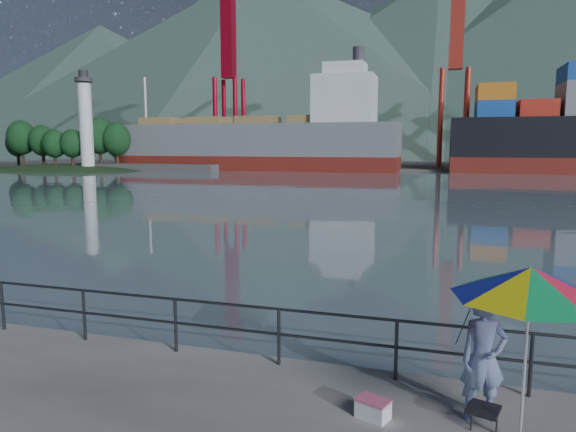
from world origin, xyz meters
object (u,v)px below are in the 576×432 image
object	(u,v)px
fisherman	(483,358)
cooler_bag	(373,410)
beach_umbrella	(530,283)
bulk_carrier	(265,142)

from	to	relation	value
fisherman	cooler_bag	bearing A→B (deg)	177.15
cooler_bag	fisherman	bearing A→B (deg)	38.69
beach_umbrella	cooler_bag	bearing A→B (deg)	177.49
bulk_carrier	fisherman	bearing A→B (deg)	-68.43
bulk_carrier	cooler_bag	bearing A→B (deg)	-69.56
beach_umbrella	fisherman	bearing A→B (deg)	130.69
beach_umbrella	cooler_bag	distance (m)	2.75
cooler_bag	beach_umbrella	bearing A→B (deg)	19.49
fisherman	bulk_carrier	size ratio (longest dim) A/B	0.04
fisherman	cooler_bag	world-z (taller)	fisherman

